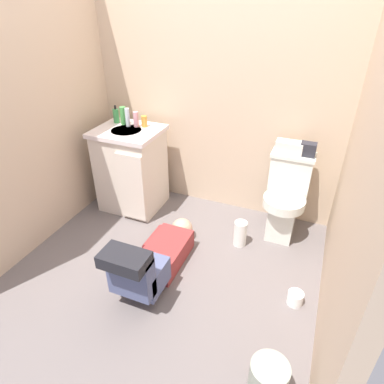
% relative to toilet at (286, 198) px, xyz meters
% --- Properties ---
extents(ground_plane, '(2.81, 3.07, 0.04)m').
position_rel_toilet_xyz_m(ground_plane, '(-0.76, -0.78, -0.39)').
color(ground_plane, '#655C5B').
extents(wall_back, '(2.47, 0.08, 2.40)m').
position_rel_toilet_xyz_m(wall_back, '(-0.76, 0.29, 0.83)').
color(wall_back, '#CCB093').
rests_on(wall_back, ground_plane).
extents(wall_left, '(0.08, 2.07, 2.40)m').
position_rel_toilet_xyz_m(wall_left, '(-1.96, -0.78, 0.83)').
color(wall_left, '#CCB093').
rests_on(wall_left, ground_plane).
extents(wall_right, '(0.08, 2.07, 2.40)m').
position_rel_toilet_xyz_m(wall_right, '(0.44, -0.78, 0.83)').
color(wall_right, '#CCB093').
rests_on(wall_right, ground_plane).
extents(toilet, '(0.36, 0.46, 0.75)m').
position_rel_toilet_xyz_m(toilet, '(0.00, 0.00, 0.00)').
color(toilet, silver).
rests_on(toilet, ground_plane).
extents(vanity_cabinet, '(0.60, 0.53, 0.82)m').
position_rel_toilet_xyz_m(vanity_cabinet, '(-1.47, -0.12, 0.05)').
color(vanity_cabinet, beige).
rests_on(vanity_cabinet, ground_plane).
extents(faucet, '(0.02, 0.02, 0.10)m').
position_rel_toilet_xyz_m(faucet, '(-1.48, 0.03, 0.50)').
color(faucet, silver).
rests_on(faucet, vanity_cabinet).
extents(person_plumber, '(0.39, 1.06, 0.52)m').
position_rel_toilet_xyz_m(person_plumber, '(-0.81, -0.94, -0.19)').
color(person_plumber, maroon).
rests_on(person_plumber, ground_plane).
extents(tissue_box, '(0.22, 0.11, 0.10)m').
position_rel_toilet_xyz_m(tissue_box, '(-0.05, 0.09, 0.43)').
color(tissue_box, silver).
rests_on(tissue_box, toilet).
extents(toiletry_bag, '(0.12, 0.09, 0.11)m').
position_rel_toilet_xyz_m(toiletry_bag, '(0.10, 0.09, 0.44)').
color(toiletry_bag, '#26262D').
rests_on(toiletry_bag, toilet).
extents(soap_dispenser, '(0.06, 0.06, 0.17)m').
position_rel_toilet_xyz_m(soap_dispenser, '(-1.67, 0.01, 0.52)').
color(soap_dispenser, '#409551').
rests_on(soap_dispenser, vanity_cabinet).
extents(bottle_green, '(0.06, 0.06, 0.17)m').
position_rel_toilet_xyz_m(bottle_green, '(-1.58, -0.01, 0.54)').
color(bottle_green, '#479A4A').
rests_on(bottle_green, vanity_cabinet).
extents(bottle_clear, '(0.04, 0.04, 0.17)m').
position_rel_toilet_xyz_m(bottle_clear, '(-1.51, -0.04, 0.54)').
color(bottle_clear, silver).
rests_on(bottle_clear, vanity_cabinet).
extents(bottle_pink, '(0.05, 0.05, 0.14)m').
position_rel_toilet_xyz_m(bottle_pink, '(-1.43, -0.02, 0.52)').
color(bottle_pink, '#D2929E').
rests_on(bottle_pink, vanity_cabinet).
extents(bottle_amber, '(0.05, 0.05, 0.10)m').
position_rel_toilet_xyz_m(bottle_amber, '(-1.36, 0.01, 0.50)').
color(bottle_amber, gold).
rests_on(bottle_amber, vanity_cabinet).
extents(trash_can, '(0.21, 0.21, 0.28)m').
position_rel_toilet_xyz_m(trash_can, '(0.18, -1.52, -0.23)').
color(trash_can, gray).
rests_on(trash_can, ground_plane).
extents(paper_towel_roll, '(0.11, 0.11, 0.23)m').
position_rel_toilet_xyz_m(paper_towel_roll, '(-0.30, -0.32, -0.25)').
color(paper_towel_roll, white).
rests_on(paper_towel_roll, ground_plane).
extents(toilet_paper_roll, '(0.11, 0.11, 0.10)m').
position_rel_toilet_xyz_m(toilet_paper_roll, '(0.24, -0.80, -0.32)').
color(toilet_paper_roll, white).
rests_on(toilet_paper_roll, ground_plane).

